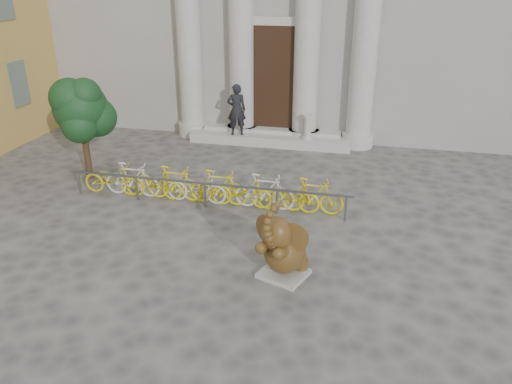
% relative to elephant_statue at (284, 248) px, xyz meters
% --- Properties ---
extents(ground, '(80.00, 80.00, 0.00)m').
position_rel_elephant_statue_xyz_m(ground, '(-2.07, -0.60, -0.67)').
color(ground, '#474442').
rests_on(ground, ground).
extents(entrance_steps, '(6.00, 1.20, 0.36)m').
position_rel_elephant_statue_xyz_m(entrance_steps, '(-2.07, 8.80, -0.49)').
color(entrance_steps, '#A8A59E').
rests_on(entrance_steps, ground).
extents(elephant_statue, '(1.24, 1.47, 1.85)m').
position_rel_elephant_statue_xyz_m(elephant_statue, '(0.00, 0.00, 0.00)').
color(elephant_statue, '#A8A59E').
rests_on(elephant_statue, ground).
extents(bike_rack, '(8.00, 0.53, 1.00)m').
position_rel_elephant_statue_xyz_m(bike_rack, '(-2.71, 3.15, -0.17)').
color(bike_rack, slate).
rests_on(bike_rack, ground).
extents(tree, '(1.82, 1.66, 3.16)m').
position_rel_elephant_statue_xyz_m(tree, '(-6.82, 4.03, 1.53)').
color(tree, '#332114').
rests_on(tree, ground).
extents(pedestrian, '(0.79, 0.64, 1.89)m').
position_rel_elephant_statue_xyz_m(pedestrian, '(-3.28, 8.45, 0.64)').
color(pedestrian, black).
rests_on(pedestrian, entrance_steps).
extents(balustrade_post, '(0.36, 0.36, 0.89)m').
position_rel_elephant_statue_xyz_m(balustrade_post, '(-0.65, 8.50, 0.10)').
color(balustrade_post, '#A8A59E').
rests_on(balustrade_post, entrance_steps).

